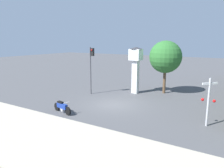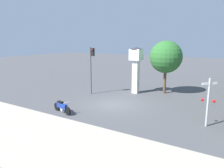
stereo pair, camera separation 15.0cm
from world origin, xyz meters
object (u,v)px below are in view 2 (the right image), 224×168
object	(u,v)px
clock_tower	(136,63)
traffic_light	(92,62)
motorcycle	(62,107)
railroad_crossing_signal	(208,100)
street_tree	(166,57)

from	to	relation	value
clock_tower	traffic_light	size ratio (longest dim) A/B	1.00
motorcycle	railroad_crossing_signal	world-z (taller)	railroad_crossing_signal
traffic_light	street_tree	world-z (taller)	street_tree
clock_tower	traffic_light	bearing A→B (deg)	-142.79
motorcycle	street_tree	world-z (taller)	street_tree
motorcycle	traffic_light	distance (m)	6.99
clock_tower	traffic_light	distance (m)	4.65
clock_tower	street_tree	size ratio (longest dim) A/B	0.88
clock_tower	street_tree	distance (m)	3.15
motorcycle	clock_tower	size ratio (longest dim) A/B	0.45
clock_tower	street_tree	world-z (taller)	street_tree
motorcycle	railroad_crossing_signal	distance (m)	10.62
motorcycle	railroad_crossing_signal	xyz separation A→B (m)	(10.08, 3.08, 1.31)
motorcycle	traffic_light	world-z (taller)	traffic_light
traffic_light	clock_tower	bearing A→B (deg)	37.21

